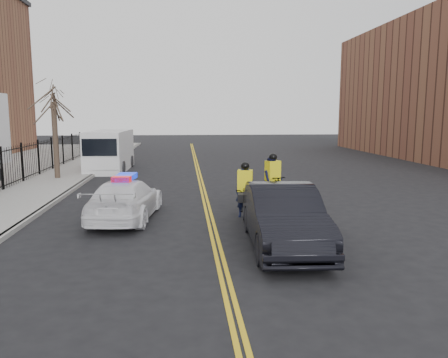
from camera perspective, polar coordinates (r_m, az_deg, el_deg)
ground at (r=14.20m, az=-1.67°, el=-5.88°), size 120.00×120.00×0.00m
center_line_left at (r=22.03m, az=-3.17°, el=-0.69°), size 0.10×60.00×0.01m
center_line_right at (r=22.04m, az=-2.75°, el=-0.69°), size 0.10×60.00×0.01m
sidewalk at (r=22.99m, az=-21.99°, el=-0.74°), size 3.00×60.00×0.15m
curb at (r=22.60m, az=-18.34°, el=-0.71°), size 0.20×60.00×0.15m
iron_fence at (r=23.35m, az=-25.64°, el=1.46°), size 0.12×28.00×2.00m
street_tree at (r=24.68m, az=-21.33°, el=7.96°), size 3.20×3.20×4.80m
police_cruiser at (r=15.03m, az=-12.74°, el=-2.61°), size 2.38×4.84×1.51m
dark_sedan at (r=11.71m, az=7.75°, el=-4.93°), size 1.97×5.09×1.65m
cargo_van at (r=28.19m, az=-14.75°, el=3.52°), size 2.42×5.96×2.47m
cyclist_near at (r=15.02m, az=2.74°, el=-2.48°), size 1.12×2.06×1.92m
cyclist_far at (r=17.12m, az=6.37°, el=-0.71°), size 1.33×2.06×2.02m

